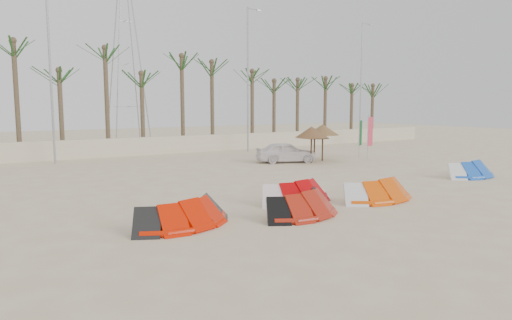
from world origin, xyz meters
TOP-DOWN VIEW (x-y plane):
  - ground at (0.00, 0.00)m, footprint 120.00×120.00m
  - boundary_wall at (0.00, 22.00)m, footprint 60.00×0.30m
  - palm_line at (0.67, 23.50)m, footprint 52.00×4.00m
  - lamp_b at (-5.96, 20.00)m, footprint 1.25×0.14m
  - lamp_c at (8.04, 20.00)m, footprint 1.25×0.14m
  - lamp_d at (20.04, 20.00)m, footprint 1.25×0.14m
  - pylon at (1.00, 28.00)m, footprint 3.00×3.00m
  - kite_red_left at (-5.01, 2.41)m, footprint 3.76×2.40m
  - kite_red_mid at (-1.14, 1.52)m, footprint 3.52×2.24m
  - kite_red_right at (0.01, 3.34)m, footprint 3.48×1.97m
  - kite_orange at (2.95, 2.06)m, footprint 3.80×2.01m
  - kite_blue at (11.24, 3.53)m, footprint 3.48×1.81m
  - parasol_left at (9.17, 12.44)m, footprint 2.13×2.13m
  - parasol_mid at (7.75, 11.84)m, footprint 2.05×2.05m
  - parasol_right at (9.46, 13.63)m, footprint 2.02×2.02m
  - flag_pink at (12.45, 11.48)m, footprint 0.45×0.05m
  - flag_green at (12.88, 12.69)m, footprint 0.44×0.18m
  - car at (6.64, 13.00)m, footprint 4.12×2.85m

SIDE VIEW (x-z plane):
  - ground at x=0.00m, z-range 0.00..0.00m
  - pylon at x=1.00m, z-range -7.00..7.00m
  - kite_red_mid at x=-1.14m, z-range -0.03..0.87m
  - kite_red_right at x=0.01m, z-range -0.03..0.87m
  - kite_blue at x=11.24m, z-range -0.03..0.87m
  - kite_red_left at x=-5.01m, z-range -0.03..0.87m
  - kite_orange at x=2.95m, z-range -0.03..0.87m
  - boundary_wall at x=0.00m, z-range 0.00..1.30m
  - car at x=6.64m, z-range 0.00..1.30m
  - flag_green at x=12.88m, z-range 0.25..2.97m
  - parasol_right at x=9.46m, z-range 0.69..2.78m
  - flag_pink at x=12.45m, z-range 0.28..3.29m
  - parasol_mid at x=7.75m, z-range 0.80..3.11m
  - parasol_left at x=9.17m, z-range 0.84..3.23m
  - lamp_b at x=-5.96m, z-range 0.27..11.27m
  - lamp_c at x=8.04m, z-range 0.27..11.27m
  - lamp_d at x=20.04m, z-range 0.27..11.27m
  - palm_line at x=0.67m, z-range 2.59..10.29m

